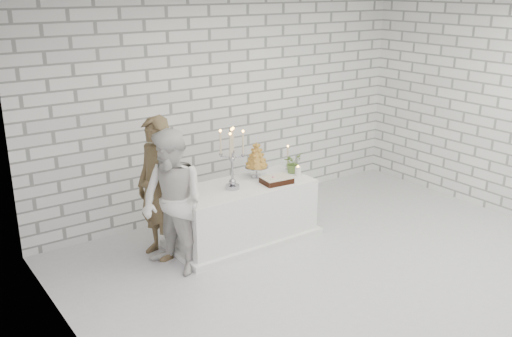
% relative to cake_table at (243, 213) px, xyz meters
% --- Properties ---
extents(ground, '(6.00, 5.00, 0.01)m').
position_rel_cake_table_xyz_m(ground, '(0.53, -1.39, -0.38)').
color(ground, silver).
rests_on(ground, ground).
extents(ceiling, '(6.00, 5.00, 0.01)m').
position_rel_cake_table_xyz_m(ceiling, '(0.53, -1.39, 2.62)').
color(ceiling, white).
rests_on(ceiling, ground).
extents(wall_back, '(6.00, 0.01, 3.00)m').
position_rel_cake_table_xyz_m(wall_back, '(0.53, 1.11, 1.12)').
color(wall_back, white).
rests_on(wall_back, ground).
extents(wall_left, '(0.01, 5.00, 3.00)m').
position_rel_cake_table_xyz_m(wall_left, '(-2.47, -1.39, 1.12)').
color(wall_left, white).
rests_on(wall_left, ground).
extents(cake_table, '(1.80, 0.80, 0.75)m').
position_rel_cake_table_xyz_m(cake_table, '(0.00, 0.00, 0.00)').
color(cake_table, white).
rests_on(cake_table, ground).
extents(groom, '(0.53, 0.70, 1.73)m').
position_rel_cake_table_xyz_m(groom, '(-1.07, 0.22, 0.49)').
color(groom, brown).
rests_on(groom, ground).
extents(bride, '(0.81, 0.94, 1.66)m').
position_rel_cake_table_xyz_m(bride, '(-1.10, -0.23, 0.46)').
color(bride, white).
rests_on(bride, ground).
extents(candelabra, '(0.34, 0.34, 0.77)m').
position_rel_cake_table_xyz_m(candelabra, '(-0.18, -0.04, 0.76)').
color(candelabra, '#9897A1').
rests_on(candelabra, cake_table).
extents(croquembouche, '(0.39, 0.39, 0.48)m').
position_rel_cake_table_xyz_m(croquembouche, '(0.31, 0.14, 0.62)').
color(croquembouche, '#A26C1F').
rests_on(croquembouche, cake_table).
extents(chocolate_cake, '(0.39, 0.30, 0.08)m').
position_rel_cake_table_xyz_m(chocolate_cake, '(0.39, -0.18, 0.42)').
color(chocolate_cake, black).
rests_on(chocolate_cake, cake_table).
extents(pillar_candle, '(0.10, 0.10, 0.12)m').
position_rel_cake_table_xyz_m(pillar_candle, '(0.79, -0.12, 0.44)').
color(pillar_candle, white).
rests_on(pillar_candle, cake_table).
extents(extra_taper, '(0.08, 0.08, 0.32)m').
position_rel_cake_table_xyz_m(extra_taper, '(0.84, 0.17, 0.54)').
color(extra_taper, beige).
rests_on(extra_taper, cake_table).
extents(flowers, '(0.29, 0.27, 0.27)m').
position_rel_cake_table_xyz_m(flowers, '(0.82, 0.03, 0.51)').
color(flowers, '#4E6E35').
rests_on(flowers, cake_table).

